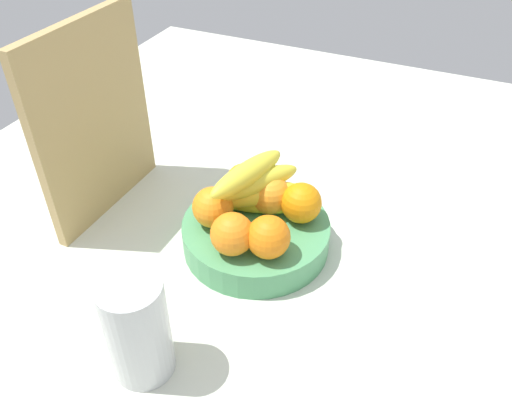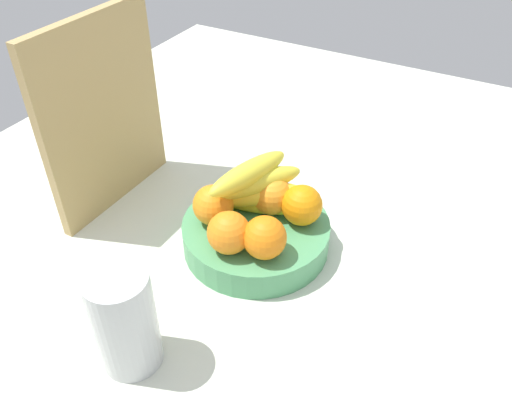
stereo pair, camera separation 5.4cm
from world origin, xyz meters
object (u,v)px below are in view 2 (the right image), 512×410
Objects in this scene: orange_front_left at (265,238)px; orange_back_left at (248,182)px; orange_top_stack at (229,233)px; orange_front_right at (302,205)px; orange_back_right at (213,205)px; cutting_board at (103,116)px; orange_center at (272,195)px; banana_bunch at (254,188)px; fruit_bowl at (256,234)px; thermos_tumbler at (125,320)px.

orange_back_left is (11.60, 9.56, 0.00)cm from orange_front_left.
orange_back_left is 13.91cm from orange_top_stack.
orange_front_left is at bearing 170.51° from orange_front_right.
cutting_board is (2.68, 24.49, 9.29)cm from orange_back_right.
orange_front_left is 1.00× the size of orange_center.
banana_bunch is (-1.80, 8.35, 1.77)cm from orange_front_right.
fruit_bowl is 1.57× the size of thermos_tumbler.
orange_front_left is 11.87cm from orange_back_right.
orange_back_right is at bearing 118.61° from orange_front_right.
orange_front_left is 1.00× the size of orange_top_stack.
fruit_bowl is 9.53cm from orange_back_left.
thermos_tumbler is (-34.60, -0.62, -0.50)cm from orange_back_left.
banana_bunch is (-1.87, 2.56, 1.77)cm from orange_center.
orange_back_left and orange_back_right have the same top height.
banana_bunch is at bearing -4.17° from thermos_tumbler.
orange_top_stack is 32.69cm from cutting_board.
thermos_tumbler is (-26.06, -2.54, -0.50)cm from orange_back_right.
orange_center is 1.00× the size of orange_back_left.
orange_top_stack is at bearing 107.26° from orange_front_left.
orange_front_right is at bearing -77.85° from banana_bunch.
thermos_tumbler is at bearing 171.98° from fruit_bowl.
banana_bunch reaches higher than orange_back_right.
orange_front_right is 0.43× the size of thermos_tumbler.
orange_top_stack is (-4.77, -5.95, 0.00)cm from orange_back_right.
fruit_bowl is 9.91cm from orange_front_right.
orange_center is 33.67cm from thermos_tumbler.
orange_center is at bearing -53.94° from banana_bunch.
orange_center is at bearing -45.54° from orange_back_right.
banana_bunch is at bearing 102.15° from orange_front_right.
orange_top_stack is 0.43× the size of thermos_tumbler.
thermos_tumbler reaches higher than orange_top_stack.
orange_back_right is 0.20× the size of cutting_board.
orange_front_left is 15.03cm from orange_back_left.
orange_center is (10.31, 4.08, 0.00)cm from orange_front_left.
orange_back_left is at bearing 40.18° from fruit_bowl.
orange_back_right is at bearing 134.46° from orange_center.
orange_back_right is 0.43× the size of thermos_tumbler.
fruit_bowl is at bearing -65.89° from orange_back_right.
cutting_board is at bearing 76.26° from orange_top_stack.
cutting_board is at bearing 90.53° from fruit_bowl.
orange_back_left is 0.40× the size of banana_bunch.
banana_bunch is (5.39, -4.83, 1.77)cm from orange_back_right.
orange_front_left is at bearing -158.42° from orange_center.
cutting_board reaches higher than banana_bunch.
orange_center is at bearing 89.33° from orange_front_right.
orange_front_left is 1.00× the size of orange_front_right.
cutting_board is at bearing 98.17° from orange_center.
orange_top_stack is at bearing 148.81° from orange_front_right.
orange_front_left is at bearing -98.07° from cutting_board.
orange_front_right is at bearing -90.67° from orange_center.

